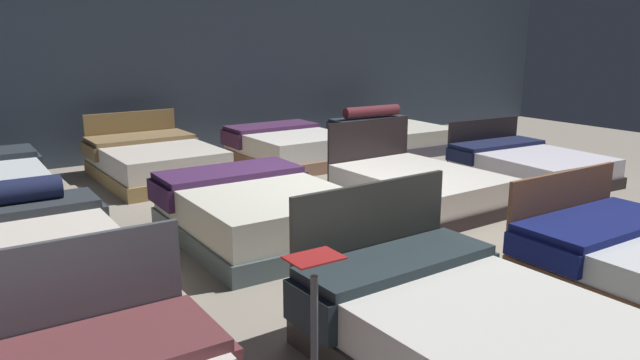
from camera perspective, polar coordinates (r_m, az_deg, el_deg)
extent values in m
cube|color=gray|center=(6.65, 3.31, -4.47)|extent=(18.00, 18.00, 0.02)
cube|color=#333D4C|center=(10.72, -12.90, 11.72)|extent=(18.00, 0.06, 3.50)
cube|color=#565760|center=(3.74, -23.36, -12.44)|extent=(1.39, 0.05, 0.98)
cube|color=brown|center=(3.43, -22.18, -15.38)|extent=(1.46, 0.67, 0.07)
cube|color=brown|center=(3.68, -10.15, -15.38)|extent=(0.07, 0.67, 0.27)
cube|color=#31302B|center=(4.00, 14.33, -16.21)|extent=(1.55, 2.04, 0.20)
cube|color=white|center=(3.89, 14.55, -13.10)|extent=(1.49, 1.97, 0.29)
cube|color=#31302B|center=(4.46, 4.90, -6.68)|extent=(1.40, 0.09, 1.03)
cube|color=#263338|center=(4.26, 7.41, -7.67)|extent=(1.48, 0.56, 0.07)
cube|color=#263338|center=(3.90, -1.04, -12.44)|extent=(0.09, 0.52, 0.27)
cube|color=#263338|center=(4.83, 14.00, -7.54)|extent=(0.09, 0.52, 0.27)
cube|color=brown|center=(6.15, 22.05, -2.94)|extent=(1.53, 0.04, 0.82)
cube|color=navy|center=(5.94, 25.17, -3.68)|extent=(1.60, 0.73, 0.07)
cube|color=navy|center=(5.33, 20.37, -6.66)|extent=(0.07, 0.73, 0.20)
cube|color=brown|center=(5.62, -26.49, -8.35)|extent=(1.59, 2.14, 0.19)
cube|color=silver|center=(5.54, -26.75, -6.11)|extent=(1.53, 2.08, 0.28)
cube|color=#2D3238|center=(6.20, -27.76, -2.48)|extent=(1.57, 0.59, 0.08)
cube|color=#2D3238|center=(6.36, -20.40, -3.17)|extent=(0.08, 0.59, 0.31)
cylinder|color=#1B2245|center=(6.22, -27.95, -1.15)|extent=(0.99, 0.25, 0.25)
cube|color=#4B5B60|center=(6.24, -5.89, -4.68)|extent=(1.59, 2.12, 0.20)
cube|color=silver|center=(6.16, -5.96, -2.29)|extent=(1.53, 2.06, 0.34)
cube|color=#442550|center=(6.71, -8.67, 0.75)|extent=(1.56, 0.69, 0.07)
cube|color=#442550|center=(6.47, -15.01, -1.41)|extent=(0.07, 0.68, 0.23)
cube|color=#442550|center=(7.10, -2.81, 0.37)|extent=(0.07, 0.68, 0.23)
cube|color=black|center=(7.50, 9.54, -1.85)|extent=(1.52, 2.05, 0.15)
cube|color=silver|center=(7.44, 9.61, -0.25)|extent=(1.45, 1.99, 0.28)
cube|color=black|center=(8.12, 4.70, 2.42)|extent=(1.36, 0.08, 0.96)
cube|color=black|center=(9.16, 19.51, 0.41)|extent=(1.63, 2.04, 0.16)
cube|color=silver|center=(9.12, 19.61, 1.66)|extent=(1.57, 1.98, 0.25)
cube|color=black|center=(9.75, 15.29, 3.36)|extent=(1.44, 0.12, 0.78)
cube|color=#181E40|center=(9.54, 16.58, 3.33)|extent=(1.54, 0.62, 0.06)
cube|color=#181E40|center=(9.02, 13.18, 2.19)|extent=(0.09, 0.54, 0.18)
cube|color=#181E40|center=(10.12, 19.52, 2.99)|extent=(0.09, 0.54, 0.18)
cube|color=#262E34|center=(9.28, -25.45, 1.46)|extent=(0.08, 0.75, 0.31)
cube|color=olive|center=(9.02, -15.31, 0.64)|extent=(1.57, 2.18, 0.20)
cube|color=beige|center=(8.96, -15.41, 2.18)|extent=(1.50, 2.12, 0.30)
cube|color=olive|center=(9.95, -17.52, 3.71)|extent=(1.43, 0.07, 0.88)
cube|color=olive|center=(9.55, -16.81, 3.89)|extent=(1.51, 0.80, 0.06)
cube|color=olive|center=(9.38, -21.17, 2.55)|extent=(0.08, 0.76, 0.20)
cube|color=olive|center=(9.83, -12.54, 3.64)|extent=(0.08, 0.76, 0.20)
cube|color=#916951|center=(9.79, -2.88, 2.14)|extent=(1.56, 1.95, 0.20)
cube|color=white|center=(9.75, -2.90, 3.61)|extent=(1.50, 1.88, 0.31)
cube|color=#48274D|center=(10.22, -4.64, 5.12)|extent=(1.52, 0.70, 0.06)
cube|color=#48274D|center=(9.89, -8.50, 3.83)|extent=(0.07, 0.68, 0.24)
cube|color=#48274D|center=(10.64, -1.01, 4.67)|extent=(0.07, 0.68, 0.24)
cube|color=#504E5D|center=(11.16, 6.85, 3.48)|extent=(1.67, 2.06, 0.19)
cube|color=silver|center=(11.12, 6.88, 4.60)|extent=(1.60, 2.00, 0.25)
cube|color=#27323C|center=(11.66, 4.75, 5.83)|extent=(1.59, 0.59, 0.06)
cube|color=#27323C|center=(11.24, 1.44, 4.74)|extent=(0.07, 0.53, 0.27)
cube|color=#27323C|center=(12.16, 7.78, 5.31)|extent=(0.07, 0.53, 0.27)
cylinder|color=maroon|center=(11.58, 4.98, 6.55)|extent=(1.23, 0.25, 0.21)
cylinder|color=#3F3F44|center=(3.29, -0.54, -16.11)|extent=(0.04, 0.04, 0.86)
cube|color=#B21E1E|center=(3.06, -0.56, -7.42)|extent=(0.28, 0.20, 0.01)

